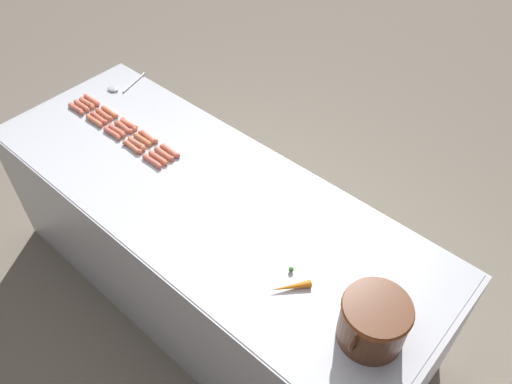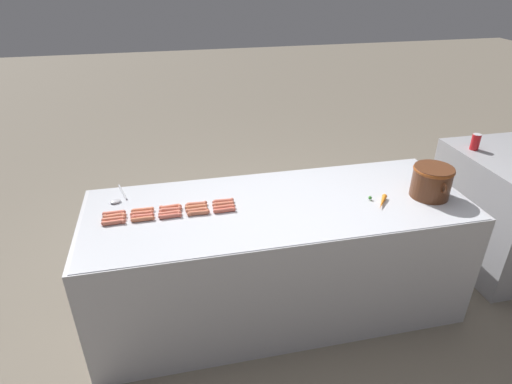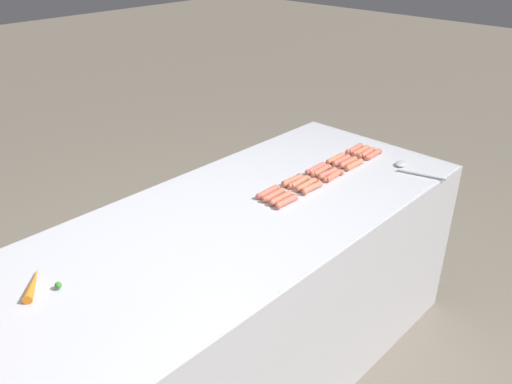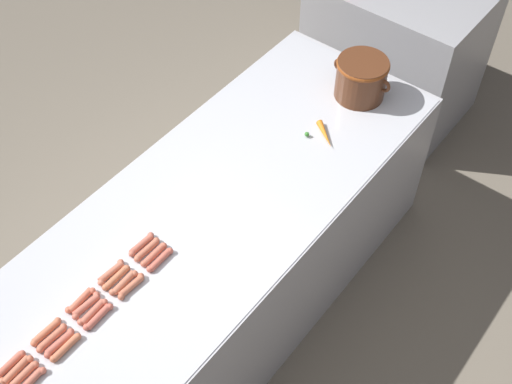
# 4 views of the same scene
# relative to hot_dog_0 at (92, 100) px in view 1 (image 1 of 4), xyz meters

# --- Properties ---
(ground_plane) EXTENTS (20.00, 20.00, 0.00)m
(ground_plane) POSITION_rel_hot_dog_0_xyz_m (0.08, 1.01, -0.86)
(ground_plane) COLOR #756B5B
(griddle_counter) EXTENTS (0.91, 2.45, 0.84)m
(griddle_counter) POSITION_rel_hot_dog_0_xyz_m (0.08, 1.01, -0.44)
(griddle_counter) COLOR #BCBCC1
(griddle_counter) RESTS_ON ground_plane
(hot_dog_0) EXTENTS (0.03, 0.14, 0.03)m
(hot_dog_0) POSITION_rel_hot_dog_0_xyz_m (0.00, 0.00, 0.00)
(hot_dog_0) COLOR #CF654F
(hot_dog_0) RESTS_ON griddle_counter
(hot_dog_1) EXTENTS (0.03, 0.14, 0.03)m
(hot_dog_1) POSITION_rel_hot_dog_0_xyz_m (0.00, 0.17, 0.00)
(hot_dog_1) COLOR #D77250
(hot_dog_1) RESTS_ON griddle_counter
(hot_dog_2) EXTENTS (0.04, 0.14, 0.03)m
(hot_dog_2) POSITION_rel_hot_dog_0_xyz_m (-0.00, 0.34, 0.00)
(hot_dog_2) COLOR #D6694E
(hot_dog_2) RESTS_ON griddle_counter
(hot_dog_3) EXTENTS (0.04, 0.14, 0.03)m
(hot_dog_3) POSITION_rel_hot_dog_0_xyz_m (-0.00, 0.50, 0.00)
(hot_dog_3) COLOR #CD6F54
(hot_dog_3) RESTS_ON griddle_counter
(hot_dog_4) EXTENTS (0.03, 0.14, 0.03)m
(hot_dog_4) POSITION_rel_hot_dog_0_xyz_m (-0.00, 0.67, 0.00)
(hot_dog_4) COLOR #CA6853
(hot_dog_4) RESTS_ON griddle_counter
(hot_dog_5) EXTENTS (0.04, 0.14, 0.03)m
(hot_dog_5) POSITION_rel_hot_dog_0_xyz_m (0.03, 0.00, 0.00)
(hot_dog_5) COLOR #D07051
(hot_dog_5) RESTS_ON griddle_counter
(hot_dog_6) EXTENTS (0.03, 0.14, 0.03)m
(hot_dog_6) POSITION_rel_hot_dog_0_xyz_m (0.04, 0.16, 0.00)
(hot_dog_6) COLOR #D26B50
(hot_dog_6) RESTS_ON griddle_counter
(hot_dog_7) EXTENTS (0.04, 0.14, 0.03)m
(hot_dog_7) POSITION_rel_hot_dog_0_xyz_m (0.03, 0.34, 0.00)
(hot_dog_7) COLOR #CE6A55
(hot_dog_7) RESTS_ON griddle_counter
(hot_dog_8) EXTENTS (0.03, 0.14, 0.03)m
(hot_dog_8) POSITION_rel_hot_dog_0_xyz_m (0.03, 0.49, 0.00)
(hot_dog_8) COLOR #CB724D
(hot_dog_8) RESTS_ON griddle_counter
(hot_dog_9) EXTENTS (0.03, 0.14, 0.03)m
(hot_dog_9) POSITION_rel_hot_dog_0_xyz_m (0.03, 0.66, 0.00)
(hot_dog_9) COLOR #CA6E52
(hot_dog_9) RESTS_ON griddle_counter
(hot_dog_10) EXTENTS (0.03, 0.14, 0.03)m
(hot_dog_10) POSITION_rel_hot_dog_0_xyz_m (0.07, 0.00, 0.00)
(hot_dog_10) COLOR #D06E53
(hot_dog_10) RESTS_ON griddle_counter
(hot_dog_11) EXTENTS (0.03, 0.14, 0.03)m
(hot_dog_11) POSITION_rel_hot_dog_0_xyz_m (0.07, 0.17, 0.00)
(hot_dog_11) COLOR #D26653
(hot_dog_11) RESTS_ON griddle_counter
(hot_dog_12) EXTENTS (0.03, 0.14, 0.03)m
(hot_dog_12) POSITION_rel_hot_dog_0_xyz_m (0.07, 0.33, 0.00)
(hot_dog_12) COLOR #CE6B54
(hot_dog_12) RESTS_ON griddle_counter
(hot_dog_13) EXTENTS (0.03, 0.14, 0.03)m
(hot_dog_13) POSITION_rel_hot_dog_0_xyz_m (0.07, 0.49, 0.00)
(hot_dog_13) COLOR #CA7254
(hot_dog_13) RESTS_ON griddle_counter
(hot_dog_14) EXTENTS (0.03, 0.14, 0.03)m
(hot_dog_14) POSITION_rel_hot_dog_0_xyz_m (0.07, 0.66, 0.00)
(hot_dog_14) COLOR #CE6850
(hot_dog_14) RESTS_ON griddle_counter
(hot_dog_15) EXTENTS (0.03, 0.14, 0.03)m
(hot_dog_15) POSITION_rel_hot_dog_0_xyz_m (0.11, 0.00, 0.00)
(hot_dog_15) COLOR #D26953
(hot_dog_15) RESTS_ON griddle_counter
(hot_dog_16) EXTENTS (0.03, 0.14, 0.03)m
(hot_dog_16) POSITION_rel_hot_dog_0_xyz_m (0.11, 0.17, 0.00)
(hot_dog_16) COLOR #D3714D
(hot_dog_16) RESTS_ON griddle_counter
(hot_dog_17) EXTENTS (0.03, 0.14, 0.03)m
(hot_dog_17) POSITION_rel_hot_dog_0_xyz_m (0.11, 0.33, 0.00)
(hot_dog_17) COLOR #CF6352
(hot_dog_17) RESTS_ON griddle_counter
(hot_dog_18) EXTENTS (0.03, 0.14, 0.03)m
(hot_dog_18) POSITION_rel_hot_dog_0_xyz_m (0.11, 0.50, 0.00)
(hot_dog_18) COLOR #CB6C4F
(hot_dog_18) RESTS_ON griddle_counter
(hot_dog_19) EXTENTS (0.03, 0.14, 0.03)m
(hot_dog_19) POSITION_rel_hot_dog_0_xyz_m (0.11, 0.66, 0.00)
(hot_dog_19) COLOR #D36350
(hot_dog_19) RESTS_ON griddle_counter
(bean_pot) EXTENTS (0.32, 0.26, 0.21)m
(bean_pot) POSITION_rel_hot_dog_0_xyz_m (0.19, 2.00, 0.10)
(bean_pot) COLOR #562D19
(bean_pot) RESTS_ON griddle_counter
(serving_spoon) EXTENTS (0.27, 0.11, 0.02)m
(serving_spoon) POSITION_rel_hot_dog_0_xyz_m (-0.19, 0.01, -0.01)
(serving_spoon) COLOR #B7B7BC
(serving_spoon) RESTS_ON griddle_counter
(carrot) EXTENTS (0.16, 0.13, 0.03)m
(carrot) POSITION_rel_hot_dog_0_xyz_m (0.23, 1.65, 0.00)
(carrot) COLOR orange
(carrot) RESTS_ON griddle_counter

